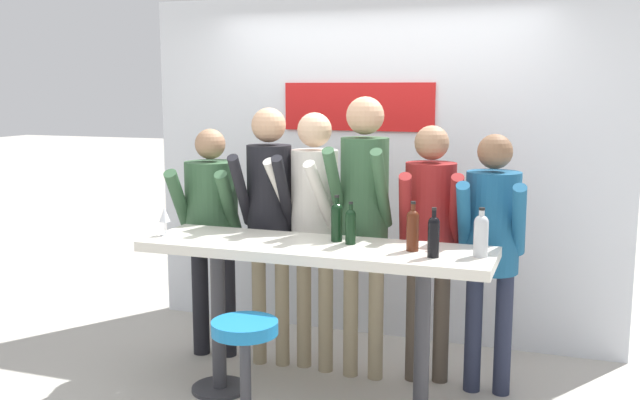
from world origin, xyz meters
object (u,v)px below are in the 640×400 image
(wine_bottle_3, at_px, (337,220))
(person_right, at_px, (492,235))
(person_left, at_px, (269,205))
(wine_bottle_0, at_px, (481,234))
(wine_glass_0, at_px, (165,216))
(wine_bottle_2, at_px, (434,235))
(person_center_left, at_px, (314,210))
(wine_bottle_4, at_px, (413,228))
(bar_stool, at_px, (245,364))
(person_center_right, at_px, (430,224))
(person_center, at_px, (364,203))
(person_far_left, at_px, (211,218))
(wine_bottle_1, at_px, (351,225))
(tasting_table, at_px, (315,272))

(wine_bottle_3, bearing_deg, person_right, 25.52)
(person_left, height_order, wine_bottle_0, person_left)
(person_right, distance_m, wine_glass_0, 2.02)
(wine_bottle_0, xyz_separation_m, wine_bottle_2, (-0.24, -0.10, -0.00))
(person_center_left, bearing_deg, wine_bottle_4, -23.09)
(wine_bottle_4, distance_m, wine_glass_0, 1.55)
(bar_stool, bearing_deg, wine_bottle_3, 68.83)
(person_center_right, relative_size, wine_glass_0, 9.50)
(person_center, bearing_deg, wine_glass_0, -155.64)
(person_far_left, relative_size, wine_glass_0, 9.23)
(wine_bottle_0, distance_m, wine_bottle_2, 0.26)
(wine_bottle_2, bearing_deg, wine_bottle_4, 140.78)
(wine_bottle_1, bearing_deg, wine_glass_0, -172.95)
(person_center_left, relative_size, person_center, 0.94)
(person_center, bearing_deg, wine_bottle_4, -51.66)
(bar_stool, xyz_separation_m, person_center_left, (-0.02, 1.13, 0.65))
(wine_glass_0, bearing_deg, wine_bottle_0, 2.43)
(wine_bottle_3, bearing_deg, person_center, 81.45)
(person_center, xyz_separation_m, wine_glass_0, (-1.12, -0.58, -0.05))
(wine_bottle_0, bearing_deg, person_far_left, 164.64)
(person_center_right, distance_m, wine_bottle_1, 0.64)
(person_center_left, bearing_deg, person_left, -165.42)
(wine_bottle_1, bearing_deg, person_left, 148.28)
(tasting_table, bearing_deg, wine_glass_0, -175.70)
(person_center_left, relative_size, wine_bottle_1, 6.95)
(person_right, bearing_deg, bar_stool, -138.42)
(person_center_right, bearing_deg, wine_bottle_2, -88.64)
(person_center_left, xyz_separation_m, wine_bottle_0, (1.16, -0.53, 0.02))
(person_right, bearing_deg, wine_bottle_3, -157.47)
(tasting_table, relative_size, wine_glass_0, 11.82)
(person_left, distance_m, person_center, 0.67)
(bar_stool, height_order, person_far_left, person_far_left)
(person_right, distance_m, wine_bottle_1, 0.90)
(tasting_table, distance_m, wine_bottle_3, 0.33)
(wine_bottle_0, xyz_separation_m, wine_bottle_3, (-0.86, 0.11, 0.00))
(tasting_table, height_order, wine_bottle_0, wine_bottle_0)
(person_center, relative_size, wine_bottle_3, 6.64)
(person_left, distance_m, person_center_left, 0.32)
(person_far_left, bearing_deg, person_center_right, -6.50)
(person_left, relative_size, person_center_left, 1.02)
(person_left, bearing_deg, person_center_right, -3.49)
(wine_bottle_4, bearing_deg, wine_glass_0, -176.56)
(wine_bottle_0, bearing_deg, wine_bottle_1, 175.31)
(person_far_left, xyz_separation_m, person_center, (1.12, -0.03, 0.18))
(person_right, xyz_separation_m, wine_bottle_3, (-0.87, -0.41, 0.11))
(wine_bottle_1, xyz_separation_m, wine_bottle_3, (-0.10, 0.05, 0.01))
(wine_bottle_0, xyz_separation_m, wine_bottle_1, (-0.76, 0.06, -0.01))
(person_left, height_order, person_right, person_left)
(tasting_table, height_order, bar_stool, tasting_table)
(person_far_left, bearing_deg, person_right, -8.48)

